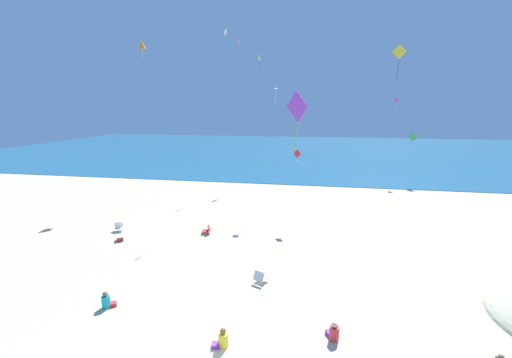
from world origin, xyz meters
TOP-DOWN VIEW (x-y plane):
  - ground_plane at (0.00, 10.00)m, footprint 120.00×120.00m
  - ocean_water at (0.00, 55.63)m, footprint 120.00×60.00m
  - beach_chair_far_right at (0.30, 5.17)m, footprint 0.74×0.78m
  - beach_chair_mid_beach at (-4.22, 10.76)m, footprint 0.69×0.71m
  - beach_chair_near_camera at (-10.30, 10.11)m, footprint 0.75×0.81m
  - cooler_box at (-9.28, 8.64)m, footprint 0.60×0.62m
  - person_1 at (3.53, 1.78)m, footprint 0.53×0.65m
  - person_2 at (-5.76, 2.12)m, footprint 0.64×0.58m
  - person_3 at (-0.34, 0.71)m, footprint 0.64×0.45m
  - kite_red at (1.46, 14.47)m, footprint 0.58×0.42m
  - kite_purple at (1.95, 2.81)m, footprint 0.79×0.84m
  - kite_magenta at (11.77, 31.60)m, footprint 0.55×0.37m
  - kite_lime at (-3.79, 29.38)m, footprint 0.25×0.82m
  - kite_green at (13.31, 29.34)m, footprint 0.86×0.40m
  - kite_blue at (-0.60, 18.43)m, footprint 0.50×0.48m
  - kite_white at (-4.56, 17.81)m, footprint 0.12×0.57m
  - kite_orange at (-13.08, 20.21)m, footprint 0.94×0.97m
  - kite_pink at (-5.65, 27.36)m, footprint 0.24×0.66m
  - kite_yellow at (5.87, 6.00)m, footprint 0.48×0.35m

SIDE VIEW (x-z plane):
  - ground_plane at x=0.00m, z-range 0.00..0.00m
  - ocean_water at x=0.00m, z-range 0.00..0.05m
  - cooler_box at x=-9.28m, z-range 0.00..0.30m
  - person_2 at x=-5.76m, z-range -0.09..0.63m
  - person_1 at x=3.53m, z-range -0.10..0.63m
  - person_3 at x=-0.34m, z-range -0.10..0.63m
  - beach_chair_near_camera at x=-10.30m, z-range -0.03..0.57m
  - beach_chair_mid_beach at x=-4.22m, z-range -0.01..0.55m
  - beach_chair_far_right at x=0.30m, z-range -0.01..0.59m
  - kite_red at x=1.46m, z-range 4.51..5.49m
  - kite_green at x=13.31m, z-range 4.46..5.69m
  - kite_purple at x=1.95m, z-range 7.17..9.30m
  - kite_magenta at x=11.77m, z-range 8.20..9.81m
  - kite_blue at x=-0.60m, z-range 8.99..10.38m
  - kite_yellow at x=5.87m, z-range 9.67..11.10m
  - kite_lime at x=-3.79m, z-range 12.86..14.54m
  - kite_orange at x=-13.08m, z-range 12.99..14.66m
  - kite_white at x=-4.56m, z-range 13.62..14.50m
  - kite_pink at x=-5.65m, z-range 14.50..15.84m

